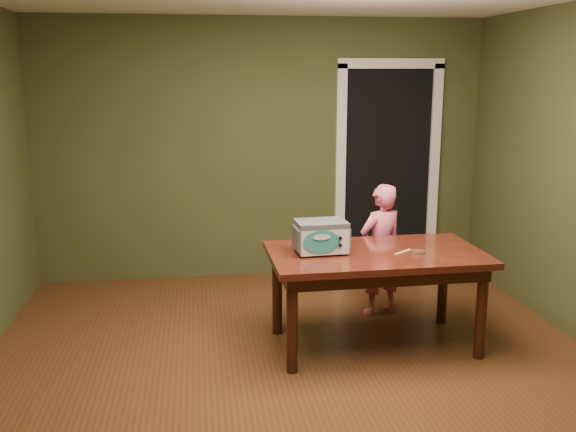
{
  "coord_description": "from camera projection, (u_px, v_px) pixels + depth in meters",
  "views": [
    {
      "loc": [
        -0.65,
        -3.91,
        2.06
      ],
      "look_at": [
        0.05,
        1.0,
        0.95
      ],
      "focal_mm": 40.0,
      "sensor_mm": 36.0,
      "label": 1
    }
  ],
  "objects": [
    {
      "name": "child",
      "position": [
        381.0,
        250.0,
        5.5
      ],
      "size": [
        0.49,
        0.41,
        1.15
      ],
      "primitive_type": "imported",
      "rotation": [
        0.0,
        0.0,
        3.51
      ],
      "color": "#EC6185",
      "rests_on": "floor"
    },
    {
      "name": "doorway",
      "position": [
        379.0,
        167.0,
        6.95
      ],
      "size": [
        1.1,
        0.66,
        2.25
      ],
      "color": "black",
      "rests_on": "ground"
    },
    {
      "name": "toy_oven",
      "position": [
        321.0,
        236.0,
        4.75
      ],
      "size": [
        0.41,
        0.29,
        0.24
      ],
      "rotation": [
        0.0,
        0.0,
        0.06
      ],
      "color": "#4C4F54",
      "rests_on": "dining_table"
    },
    {
      "name": "spatula",
      "position": [
        403.0,
        252.0,
        4.78
      ],
      "size": [
        0.16,
        0.13,
        0.01
      ],
      "primitive_type": "cube",
      "rotation": [
        0.0,
        0.0,
        0.63
      ],
      "color": "#DFBC61",
      "rests_on": "dining_table"
    },
    {
      "name": "room_shell",
      "position": [
        303.0,
        132.0,
        3.94
      ],
      "size": [
        4.52,
        5.02,
        2.61
      ],
      "color": "#3F4525",
      "rests_on": "ground"
    },
    {
      "name": "floor",
      "position": [
        302.0,
        386.0,
        4.32
      ],
      "size": [
        5.0,
        5.0,
        0.0
      ],
      "primitive_type": "plane",
      "color": "#5C301A",
      "rests_on": "ground"
    },
    {
      "name": "baking_pan",
      "position": [
        418.0,
        252.0,
        4.75
      ],
      "size": [
        0.1,
        0.1,
        0.02
      ],
      "color": "silver",
      "rests_on": "dining_table"
    },
    {
      "name": "dining_table",
      "position": [
        376.0,
        264.0,
        4.83
      ],
      "size": [
        1.62,
        0.94,
        0.75
      ],
      "rotation": [
        0.0,
        0.0,
        0.02
      ],
      "color": "#3D110D",
      "rests_on": "floor"
    }
  ]
}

